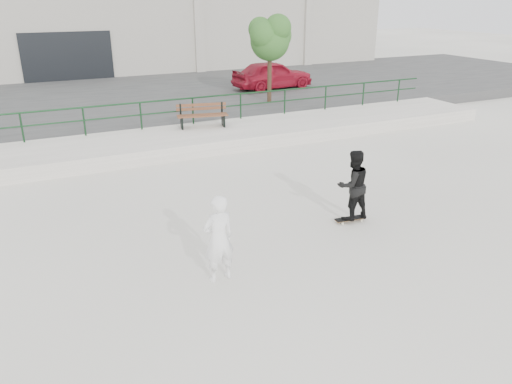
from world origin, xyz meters
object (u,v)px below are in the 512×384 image
red_car (272,75)px  standing_skater (353,185)px  tree (270,36)px  skateboard (350,219)px  bench_right (202,115)px  seated_skater (219,239)px

red_car → standing_skater: size_ratio=2.51×
tree → red_car: 4.10m
skateboard → tree: bearing=77.7°
bench_right → tree: 5.96m
bench_right → seated_skater: 10.12m
tree → seated_skater: size_ratio=2.22×
tree → skateboard: (-3.75, -11.64, -3.34)m
red_car → tree: bearing=146.9°
skateboard → seated_skater: size_ratio=0.45×
tree → standing_skater: size_ratio=2.27×
red_car → seated_skater: (-9.29, -15.76, -0.36)m
skateboard → standing_skater: bearing=159.0°
bench_right → standing_skater: 8.55m
skateboard → red_car: bearing=75.1°
red_car → skateboard: 15.69m
tree → skateboard: bearing=-107.8°
bench_right → standing_skater: (0.69, -8.53, 0.02)m
bench_right → standing_skater: bearing=-73.4°
bench_right → tree: tree is taller
bench_right → skateboard: bench_right is taller
skateboard → standing_skater: standing_skater is taller
bench_right → tree: (4.43, 3.12, 2.48)m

